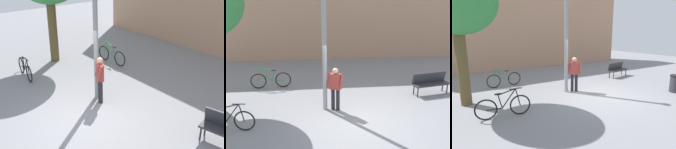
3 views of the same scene
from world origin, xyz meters
The scene contains 9 objects.
ground_plane centered at (0.00, 0.00, 0.00)m, with size 36.00×36.00×0.00m, color gray.
building_facade centered at (0.00, 9.41, 3.42)m, with size 17.98×2.00×6.84m, color tan.
lamppost centered at (-1.10, 1.26, 2.68)m, with size 0.28×0.28×4.88m.
person_by_lamppost centered at (-0.72, 1.14, 0.97)m, with size 0.63×0.49×1.67m.
park_bench centered at (3.51, 2.38, 0.55)m, with size 1.66×0.77×0.92m.
plaza_tree centered at (-5.36, 1.86, 3.90)m, with size 2.96×2.96×5.21m.
bicycle_black centered at (-4.36, -0.07, 0.38)m, with size 1.80×0.26×0.97m.
bicycle_green centered at (-3.41, 3.80, 0.38)m, with size 1.81×0.17×0.97m.
trash_bin centered at (3.37, -1.46, 0.42)m, with size 0.51×0.51×0.83m.
Camera 3 is at (-5.68, -6.12, 2.75)m, focal length 30.00 mm.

